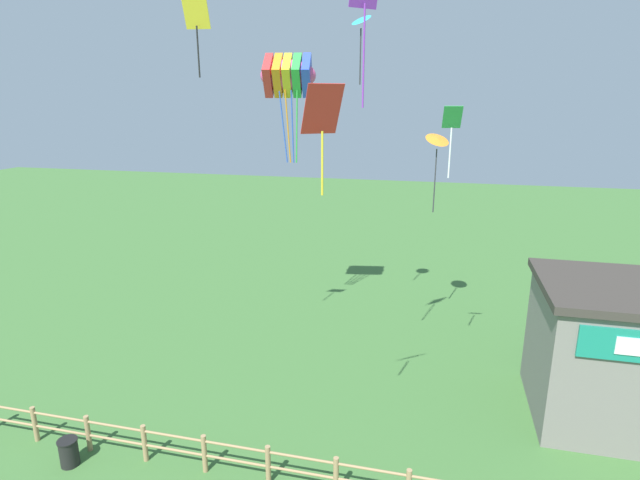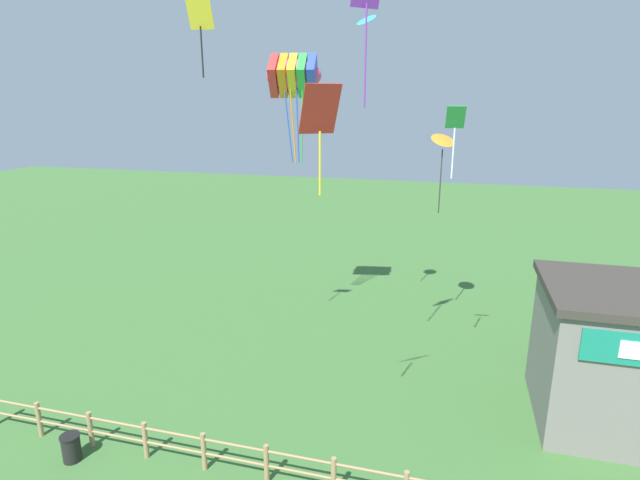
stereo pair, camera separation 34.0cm
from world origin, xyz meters
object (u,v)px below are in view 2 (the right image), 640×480
at_px(kite_cyan_delta, 366,24).
at_px(kite_red_diamond, 320,118).
at_px(kite_orange_delta, 443,143).
at_px(kite_yellow_diamond, 200,19).
at_px(kite_rainbow_parafoil, 294,76).
at_px(kite_purple_streamer, 367,1).
at_px(kite_green_diamond, 455,129).
at_px(trash_bin, 71,448).

bearing_deg(kite_cyan_delta, kite_red_diamond, -86.03).
distance_m(kite_cyan_delta, kite_orange_delta, 5.29).
bearing_deg(kite_yellow_diamond, kite_rainbow_parafoil, 75.24).
relative_size(kite_rainbow_parafoil, kite_cyan_delta, 1.75).
bearing_deg(kite_cyan_delta, kite_purple_streamer, -79.63).
distance_m(kite_rainbow_parafoil, kite_purple_streamer, 6.82).
relative_size(kite_purple_streamer, kite_cyan_delta, 1.55).
height_order(kite_rainbow_parafoil, kite_orange_delta, kite_rainbow_parafoil).
bearing_deg(kite_orange_delta, kite_cyan_delta, -152.12).
relative_size(kite_cyan_delta, kite_orange_delta, 0.76).
bearing_deg(kite_green_diamond, trash_bin, -147.84).
xyz_separation_m(kite_yellow_diamond, kite_orange_delta, (7.11, 5.68, -3.93)).
distance_m(kite_rainbow_parafoil, kite_red_diamond, 9.82).
xyz_separation_m(trash_bin, kite_rainbow_parafoil, (3.36, 9.94, 10.20)).
xyz_separation_m(kite_rainbow_parafoil, kite_green_diamond, (6.25, -3.89, -1.74)).
relative_size(kite_purple_streamer, kite_yellow_diamond, 1.57).
xyz_separation_m(kite_purple_streamer, kite_red_diamond, (-0.28, -3.63, -2.87)).
height_order(kite_rainbow_parafoil, kite_yellow_diamond, kite_yellow_diamond).
height_order(kite_cyan_delta, kite_green_diamond, kite_cyan_delta).
distance_m(kite_rainbow_parafoil, kite_orange_delta, 6.39).
distance_m(trash_bin, kite_orange_delta, 16.04).
distance_m(kite_cyan_delta, kite_green_diamond, 5.68).
bearing_deg(kite_purple_streamer, kite_red_diamond, -94.39).
xyz_separation_m(kite_orange_delta, kite_green_diamond, (0.44, -4.65, 0.79)).
relative_size(trash_bin, kite_rainbow_parafoil, 0.19).
xyz_separation_m(kite_rainbow_parafoil, kite_cyan_delta, (2.95, -0.75, 1.65)).
bearing_deg(trash_bin, kite_yellow_diamond, 67.59).
bearing_deg(kite_cyan_delta, kite_green_diamond, -43.60).
bearing_deg(kite_orange_delta, kite_yellow_diamond, -141.35).
xyz_separation_m(kite_rainbow_parafoil, kite_orange_delta, (5.81, 0.76, -2.54)).
bearing_deg(trash_bin, kite_red_diamond, 7.20).
bearing_deg(kite_purple_streamer, trash_bin, -147.87).
height_order(kite_cyan_delta, kite_red_diamond, kite_cyan_delta).
distance_m(kite_rainbow_parafoil, kite_cyan_delta, 3.47).
xyz_separation_m(kite_yellow_diamond, kite_cyan_delta, (4.25, 4.17, 0.26)).
distance_m(kite_cyan_delta, kite_red_diamond, 8.85).
distance_m(kite_red_diamond, kite_green_diamond, 5.86).
distance_m(kite_purple_streamer, kite_yellow_diamond, 5.13).
relative_size(trash_bin, kite_cyan_delta, 0.32).
height_order(kite_purple_streamer, kite_orange_delta, kite_purple_streamer).
xyz_separation_m(kite_yellow_diamond, kite_green_diamond, (7.55, 1.03, -3.14)).
relative_size(kite_rainbow_parafoil, kite_purple_streamer, 1.13).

